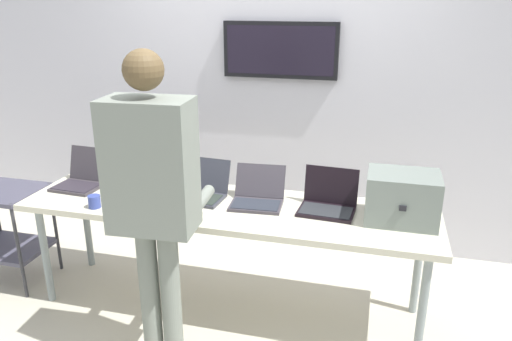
{
  "coord_description": "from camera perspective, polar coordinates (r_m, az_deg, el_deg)",
  "views": [
    {
      "loc": [
        0.91,
        -2.75,
        2.02
      ],
      "look_at": [
        0.18,
        0.04,
        0.99
      ],
      "focal_mm": 34.35,
      "sensor_mm": 36.0,
      "label": 1
    }
  ],
  "objects": [
    {
      "name": "laptop_station_4",
      "position": [
        3.09,
        8.4,
        -3.56
      ],
      "size": [
        0.36,
        0.3,
        0.25
      ],
      "color": "black",
      "rests_on": "workbench"
    },
    {
      "name": "laptop_station_0",
      "position": [
        3.66,
        -19.61,
        -0.81
      ],
      "size": [
        0.33,
        0.33,
        0.25
      ],
      "color": "#3A353A",
      "rests_on": "workbench"
    },
    {
      "name": "storage_cart",
      "position": [
        4.04,
        -27.16,
        -5.2
      ],
      "size": [
        0.56,
        0.44,
        0.72
      ],
      "color": "#474557",
      "rests_on": "ground"
    },
    {
      "name": "person",
      "position": [
        2.57,
        -11.91,
        -2.02
      ],
      "size": [
        0.46,
        0.61,
        1.8
      ],
      "color": "gray",
      "rests_on": "ground"
    },
    {
      "name": "laptop_station_1",
      "position": [
        3.47,
        -13.15,
        -1.26
      ],
      "size": [
        0.4,
        0.42,
        0.25
      ],
      "color": "black",
      "rests_on": "workbench"
    },
    {
      "name": "back_wall",
      "position": [
        4.04,
        1.43,
        10.22
      ],
      "size": [
        8.0,
        0.11,
        2.72
      ],
      "color": "silver",
      "rests_on": "ground"
    },
    {
      "name": "equipment_box",
      "position": [
        3.01,
        16.65,
        -3.03
      ],
      "size": [
        0.41,
        0.33,
        0.3
      ],
      "color": "slate",
      "rests_on": "workbench"
    },
    {
      "name": "laptop_station_2",
      "position": [
        3.29,
        -6.83,
        -2.1
      ],
      "size": [
        0.4,
        0.34,
        0.24
      ],
      "color": "#353741",
      "rests_on": "workbench"
    },
    {
      "name": "laptop_station_3",
      "position": [
        3.16,
        0.2,
        -2.94
      ],
      "size": [
        0.35,
        0.35,
        0.22
      ],
      "color": "#3C383F",
      "rests_on": "workbench"
    },
    {
      "name": "ground",
      "position": [
        3.54,
        -3.16,
        -15.64
      ],
      "size": [
        8.0,
        8.0,
        0.04
      ],
      "primitive_type": "cube",
      "color": "beige"
    },
    {
      "name": "workbench",
      "position": [
        3.18,
        -3.4,
        -4.9
      ],
      "size": [
        2.66,
        0.7,
        0.76
      ],
      "color": "beige",
      "rests_on": "ground"
    },
    {
      "name": "paper_sheet",
      "position": [
        3.22,
        -13.78,
        -4.07
      ],
      "size": [
        0.29,
        0.34,
        0.0
      ],
      "color": "white",
      "rests_on": "workbench"
    },
    {
      "name": "coffee_mug",
      "position": [
        3.26,
        -18.31,
        -3.45
      ],
      "size": [
        0.08,
        0.08,
        0.08
      ],
      "color": "#354697",
      "rests_on": "workbench"
    }
  ]
}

